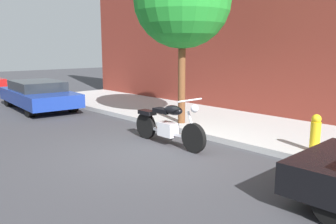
% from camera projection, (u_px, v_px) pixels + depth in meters
% --- Properties ---
extents(ground_plane, '(60.00, 60.00, 0.00)m').
position_uv_depth(ground_plane, '(156.00, 152.00, 7.45)').
color(ground_plane, '#38383D').
extents(sidewalk, '(19.52, 3.28, 0.14)m').
position_uv_depth(sidewalk, '(244.00, 127.00, 9.59)').
color(sidewalk, '#AAAAAA').
rests_on(sidewalk, ground).
extents(motorcycle, '(2.26, 0.70, 1.14)m').
position_uv_depth(motorcycle, '(168.00, 125.00, 7.96)').
color(motorcycle, black).
rests_on(motorcycle, ground).
extents(parked_car_blue, '(4.35, 2.09, 1.03)m').
position_uv_depth(parked_car_blue, '(38.00, 94.00, 12.71)').
color(parked_car_blue, black).
rests_on(parked_car_blue, ground).
extents(fire_hydrant, '(0.20, 0.20, 0.91)m').
position_uv_depth(fire_hydrant, '(315.00, 136.00, 7.00)').
color(fire_hydrant, gold).
rests_on(fire_hydrant, ground).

